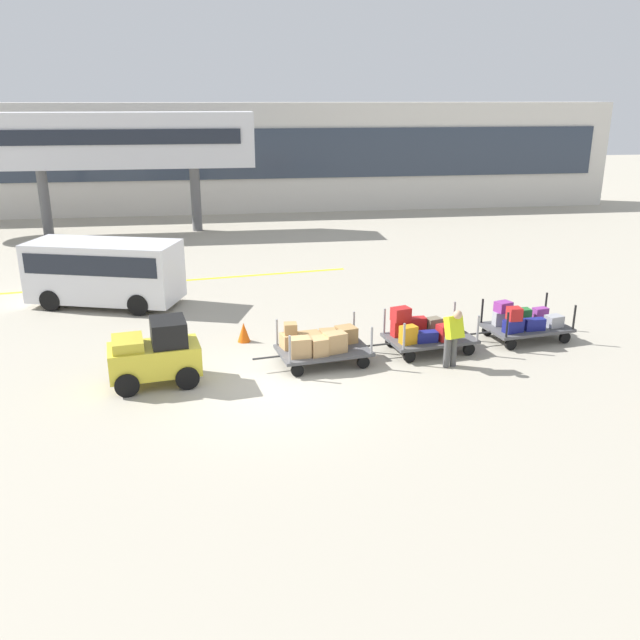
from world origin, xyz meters
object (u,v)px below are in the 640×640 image
baggage_cart_lead (320,344)px  baggage_handler (453,335)px  baggage_cart_middle (425,332)px  safety_cone_near (244,332)px  shuttle_van (104,268)px  baggage_cart_tail (524,322)px  baggage_tug (156,354)px

baggage_cart_lead → baggage_handler: (3.26, -0.76, 0.33)m
baggage_cart_middle → baggage_handler: (0.33, -1.23, 0.34)m
baggage_handler → safety_cone_near: baggage_handler is taller
baggage_handler → shuttle_van: 11.65m
baggage_cart_lead → shuttle_van: (-6.16, 6.10, 0.70)m
baggage_cart_middle → baggage_cart_tail: baggage_cart_middle is taller
baggage_cart_middle → safety_cone_near: size_ratio=5.59×
baggage_cart_middle → shuttle_van: size_ratio=0.60×
baggage_tug → baggage_cart_tail: baggage_tug is taller
baggage_cart_lead → baggage_cart_middle: 2.96m
baggage_cart_lead → baggage_cart_middle: (2.93, 0.48, -0.01)m
baggage_tug → baggage_cart_middle: bearing=9.3°
baggage_cart_lead → baggage_cart_tail: baggage_cart_tail is taller
baggage_cart_middle → safety_cone_near: baggage_cart_middle is taller
baggage_cart_tail → shuttle_van: (-12.09, 5.20, 0.71)m
baggage_cart_middle → baggage_cart_lead: bearing=-170.8°
baggage_cart_lead → shuttle_van: size_ratio=0.60×
shuttle_van → baggage_tug: bearing=-72.5°
baggage_cart_tail → safety_cone_near: bearing=172.5°
baggage_cart_tail → baggage_handler: 3.17m
baggage_tug → shuttle_van: bearing=107.5°
shuttle_van → baggage_handler: bearing=-36.1°
baggage_tug → baggage_handler: (7.27, -0.10, 0.11)m
baggage_cart_tail → baggage_handler: (-2.68, -1.66, 0.34)m
baggage_handler → shuttle_van: size_ratio=0.30×
baggage_cart_middle → baggage_handler: bearing=-75.0°
baggage_cart_middle → baggage_cart_tail: 3.04m
baggage_cart_tail → baggage_handler: bearing=-148.2°
baggage_tug → baggage_cart_tail: size_ratio=0.73×
shuttle_van → baggage_cart_middle: bearing=-31.8°
baggage_cart_tail → baggage_cart_lead: bearing=-171.4°
baggage_cart_lead → shuttle_van: 8.70m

